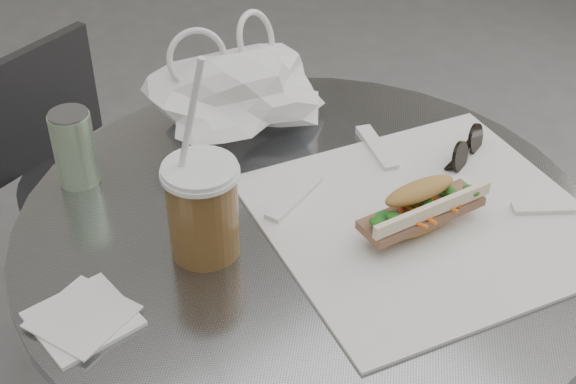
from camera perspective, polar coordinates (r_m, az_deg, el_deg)
cafe_table at (r=1.24m, az=1.17°, el=-11.88°), size 0.76×0.76×0.74m
chair_far at (r=1.76m, az=-12.98°, el=-2.21°), size 0.37×0.40×0.68m
sandwich_paper at (r=1.06m, az=9.81°, el=-1.89°), size 0.48×0.46×0.00m
banh_mi at (r=1.02m, az=9.39°, el=-1.17°), size 0.21×0.10×0.07m
iced_coffee at (r=0.96m, az=-6.10°, el=-1.13°), size 0.09×0.09×0.27m
sunglasses at (r=1.17m, az=12.54°, el=2.97°), size 0.10×0.05×0.05m
plastic_bag at (r=1.19m, az=-3.59°, el=6.91°), size 0.26×0.21×0.12m
napkin_stack at (r=0.94m, az=-14.38°, el=-8.69°), size 0.12×0.12×0.01m
drink_can at (r=1.12m, az=-14.96°, el=3.06°), size 0.06×0.06×0.11m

